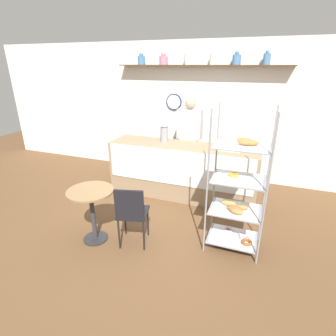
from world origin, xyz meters
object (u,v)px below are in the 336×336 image
(cafe_table, at_px, (92,204))
(pastry_rack, at_px, (237,194))
(cafe_chair, at_px, (131,211))
(donut_tray_counter, at_px, (226,148))
(coffee_carafe, at_px, (164,133))
(person_worker, at_px, (189,138))

(cafe_table, bearing_deg, pastry_rack, 16.15)
(cafe_chair, bearing_deg, donut_tray_counter, -133.55)
(coffee_carafe, distance_m, donut_tray_counter, 1.13)
(person_worker, relative_size, cafe_table, 2.25)
(pastry_rack, relative_size, cafe_chair, 2.11)
(coffee_carafe, height_order, donut_tray_counter, coffee_carafe)
(cafe_table, relative_size, coffee_carafe, 2.38)
(cafe_table, distance_m, cafe_chair, 0.56)
(person_worker, height_order, donut_tray_counter, person_worker)
(cafe_chair, xyz_separation_m, donut_tray_counter, (0.91, 1.65, 0.44))
(cafe_table, bearing_deg, coffee_carafe, 79.08)
(pastry_rack, relative_size, donut_tray_counter, 4.80)
(cafe_table, height_order, coffee_carafe, coffee_carafe)
(pastry_rack, xyz_separation_m, cafe_table, (-1.79, -0.52, -0.22))
(pastry_rack, distance_m, coffee_carafe, 1.95)
(pastry_rack, height_order, cafe_table, pastry_rack)
(pastry_rack, bearing_deg, person_worker, 122.43)
(coffee_carafe, relative_size, donut_tray_counter, 0.83)
(cafe_chair, height_order, coffee_carafe, coffee_carafe)
(person_worker, bearing_deg, pastry_rack, -57.57)
(person_worker, xyz_separation_m, cafe_chair, (-0.11, -2.24, -0.39))
(cafe_table, relative_size, donut_tray_counter, 1.97)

